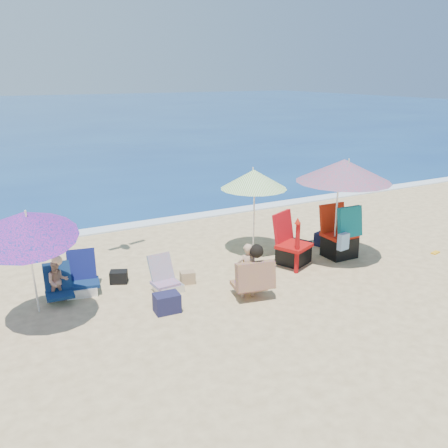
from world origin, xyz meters
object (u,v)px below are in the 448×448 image
umbrella_blue (26,225)px  chair_rainbow (166,282)px  umbrella_striped (254,179)px  person_left (58,281)px  chair_navy (82,282)px  furled_umbrella (297,243)px  umbrella_turquoise (344,171)px  camp_chair_left (292,249)px  camp_chair_right (340,238)px  person_center (251,272)px

umbrella_blue → chair_rainbow: umbrella_blue is taller
umbrella_striped → person_left: 4.36m
chair_navy → furled_umbrella: bearing=-16.0°
umbrella_turquoise → chair_rainbow: (-3.68, 0.34, -1.73)m
chair_navy → camp_chair_left: 4.13m
person_left → chair_navy: bearing=23.9°
umbrella_striped → umbrella_blue: umbrella_blue is taller
chair_rainbow → umbrella_striped: bearing=20.9°
umbrella_striped → chair_rainbow: bearing=-159.1°
chair_rainbow → camp_chair_right: camp_chair_right is taller
camp_chair_right → person_center: camp_chair_right is taller
chair_rainbow → person_left: (-1.77, 0.45, 0.21)m
umbrella_striped → umbrella_blue: bearing=-165.2°
furled_umbrella → chair_rainbow: bearing=169.6°
camp_chair_left → camp_chair_right: (1.10, -0.18, 0.09)m
umbrella_turquoise → furled_umbrella: (-1.15, -0.12, -1.27)m
umbrella_blue → furled_umbrella: umbrella_blue is taller
chair_navy → person_center: size_ratio=0.73×
umbrella_turquoise → furled_umbrella: 1.72m
furled_umbrella → person_left: 4.40m
umbrella_turquoise → chair_navy: size_ratio=3.34×
chair_navy → camp_chair_right: 5.25m
umbrella_striped → person_left: (-4.15, -0.46, -1.25)m
umbrella_striped → person_center: umbrella_striped is taller
person_center → person_left: person_center is taller
umbrella_striped → camp_chair_right: 2.20m
person_center → chair_rainbow: bearing=139.3°
umbrella_striped → person_center: bearing=-122.6°
person_center → umbrella_turquoise: bearing=14.6°
umbrella_turquoise → person_left: size_ratio=2.93×
umbrella_striped → camp_chair_left: size_ratio=1.73×
umbrella_blue → furled_umbrella: (4.77, -0.15, -1.02)m
furled_umbrella → chair_navy: 4.03m
camp_chair_right → furled_umbrella: bearing=-168.2°
umbrella_blue → camp_chair_right: size_ratio=1.74×
chair_navy → chair_rainbow: chair_navy is taller
camp_chair_left → person_center: camp_chair_left is taller
camp_chair_right → person_left: 5.66m
umbrella_blue → umbrella_turquoise: bearing=-0.3°
chair_navy → person_center: (2.49, -1.64, 0.29)m
umbrella_striped → person_center: (-1.22, -1.91, -1.14)m
umbrella_turquoise → umbrella_blue: 5.92m
camp_chair_left → person_center: 1.88m
umbrella_striped → chair_navy: 3.98m
umbrella_turquoise → chair_rainbow: size_ratio=3.87×
umbrella_blue → chair_navy: umbrella_blue is taller
chair_navy → camp_chair_right: size_ratio=0.62×
chair_navy → chair_rainbow: 1.47m
umbrella_turquoise → chair_rainbow: bearing=174.7°
person_left → camp_chair_left: bearing=-5.8°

